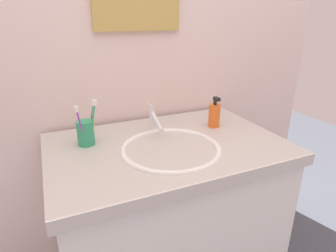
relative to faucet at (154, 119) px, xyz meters
name	(u,v)px	position (x,y,z in m)	size (l,w,h in m)	color
tiled_wall_back	(137,52)	(0.01, 0.23, 0.27)	(2.19, 0.04, 2.40)	beige
vanity_counter	(167,223)	(0.01, -0.13, -0.49)	(0.99, 0.66, 0.86)	silver
sink_basin	(171,155)	(0.00, -0.19, -0.09)	(0.41, 0.41, 0.10)	white
faucet	(154,119)	(0.00, 0.00, 0.00)	(0.02, 0.16, 0.12)	silver
toothbrush_cup	(86,133)	(-0.31, -0.01, -0.01)	(0.07, 0.07, 0.10)	#2D9966
toothbrush_blue	(92,118)	(-0.27, 0.01, 0.04)	(0.06, 0.04, 0.18)	blue
toothbrush_yellow	(93,118)	(-0.27, 0.01, 0.04)	(0.04, 0.02, 0.18)	yellow
toothbrush_purple	(80,124)	(-0.33, -0.04, 0.04)	(0.03, 0.03, 0.18)	purple
toothbrush_green	(93,120)	(-0.28, -0.03, 0.05)	(0.05, 0.04, 0.19)	green
soap_dispenser	(214,115)	(0.30, -0.05, 0.00)	(0.06, 0.06, 0.15)	orange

